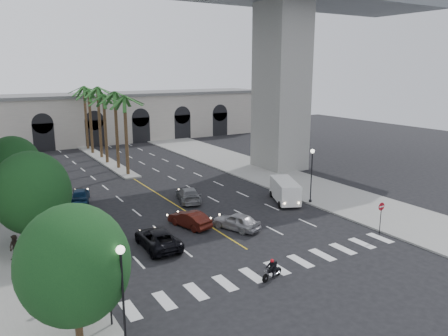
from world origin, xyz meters
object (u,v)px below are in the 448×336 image
at_px(car_b, 190,219).
at_px(lamp_post_right, 312,171).
at_px(lamp_post_left_far, 43,184).
at_px(traffic_signal_far, 89,253).
at_px(cargo_van, 285,190).
at_px(lamp_post_left_near, 123,290).
at_px(pedestrian_a, 55,274).
at_px(car_e, 80,195).
at_px(car_a, 236,221).
at_px(motorcycle_rider, 273,269).
at_px(car_c, 158,238).
at_px(traffic_signal_near, 109,282).
at_px(car_d, 188,194).
at_px(do_not_enter_sign, 381,211).
at_px(pedestrian_b, 15,248).

bearing_deg(car_b, lamp_post_right, 163.86).
xyz_separation_m(lamp_post_left_far, lamp_post_right, (22.80, -8.00, 0.00)).
distance_m(traffic_signal_far, cargo_van, 22.32).
bearing_deg(cargo_van, lamp_post_left_near, -120.72).
distance_m(traffic_signal_far, pedestrian_a, 2.54).
xyz_separation_m(lamp_post_left_far, car_e, (3.85, 4.03, -2.53)).
bearing_deg(car_a, car_b, -61.22).
height_order(motorcycle_rider, car_c, car_c).
distance_m(traffic_signal_near, car_d, 21.55).
bearing_deg(do_not_enter_sign, car_d, 119.57).
bearing_deg(traffic_signal_far, cargo_van, 21.14).
bearing_deg(motorcycle_rider, pedestrian_b, 125.67).
bearing_deg(lamp_post_left_near, car_a, 39.94).
relative_size(cargo_van, pedestrian_a, 2.92).
xyz_separation_m(traffic_signal_near, pedestrian_b, (-3.25, 10.72, -1.46)).
bearing_deg(do_not_enter_sign, car_e, 130.58).
relative_size(lamp_post_left_far, car_e, 1.31).
bearing_deg(lamp_post_left_far, motorcycle_rider, -61.02).
bearing_deg(car_c, car_e, -79.78).
distance_m(car_d, cargo_van, 9.44).
xyz_separation_m(lamp_post_left_near, traffic_signal_far, (0.10, 6.50, -0.71)).
relative_size(lamp_post_left_near, car_e, 1.31).
xyz_separation_m(traffic_signal_near, car_c, (5.90, 8.17, -1.82)).
bearing_deg(lamp_post_left_far, traffic_signal_far, -89.60).
distance_m(car_d, pedestrian_a, 18.86).
distance_m(motorcycle_rider, car_c, 9.21).
bearing_deg(lamp_post_left_near, pedestrian_a, 101.72).
relative_size(car_a, pedestrian_a, 2.18).
relative_size(lamp_post_left_far, lamp_post_right, 1.00).
bearing_deg(motorcycle_rider, do_not_enter_sign, -8.27).
distance_m(traffic_signal_far, car_b, 12.05).
relative_size(traffic_signal_far, car_c, 0.73).
distance_m(traffic_signal_far, car_c, 7.45).
relative_size(car_a, cargo_van, 0.75).
distance_m(cargo_van, pedestrian_a, 23.49).
bearing_deg(car_c, cargo_van, -163.72).
relative_size(lamp_post_left_far, cargo_van, 0.99).
relative_size(traffic_signal_near, do_not_enter_sign, 1.38).
bearing_deg(traffic_signal_far, do_not_enter_sign, -6.53).
bearing_deg(lamp_post_left_near, car_e, 81.24).
distance_m(car_d, do_not_enter_sign, 18.08).
bearing_deg(car_a, car_e, -79.36).
bearing_deg(car_e, pedestrian_a, 88.68).
relative_size(car_c, do_not_enter_sign, 1.88).
bearing_deg(pedestrian_b, car_e, 102.27).
xyz_separation_m(lamp_post_right, car_a, (-9.90, -2.20, -2.53)).
distance_m(traffic_signal_far, motorcycle_rider, 11.08).
bearing_deg(lamp_post_right, pedestrian_b, 179.52).
bearing_deg(traffic_signal_near, pedestrian_a, 108.04).
xyz_separation_m(car_b, cargo_van, (10.98, 1.27, 0.54)).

